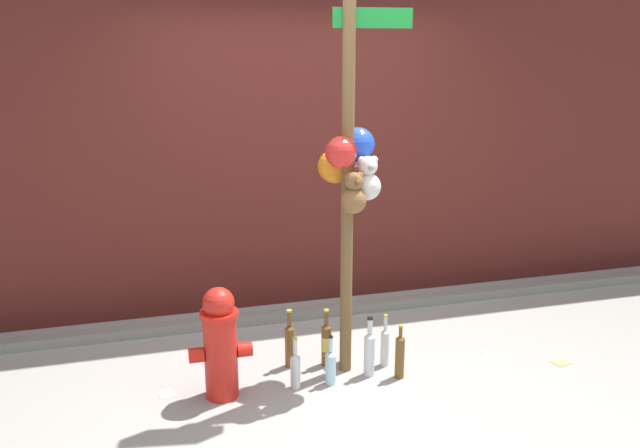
{
  "coord_description": "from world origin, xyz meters",
  "views": [
    {
      "loc": [
        -1.19,
        -3.56,
        2.15
      ],
      "look_at": [
        -0.15,
        0.24,
        1.06
      ],
      "focal_mm": 35.64,
      "sensor_mm": 36.0,
      "label": 1
    }
  ],
  "objects_px": {
    "bottle_6": "(326,343)",
    "fire_hydrant": "(220,342)",
    "bottle_5": "(290,344)",
    "bottle_3": "(400,355)",
    "bottle_4": "(346,342)",
    "bottle_0": "(385,346)",
    "bottle_1": "(369,352)",
    "memorial_post": "(350,132)",
    "bottle_2": "(295,369)",
    "bottle_7": "(331,366)"
  },
  "relations": [
    {
      "from": "bottle_6",
      "to": "fire_hydrant",
      "type": "bearing_deg",
      "value": -163.71
    },
    {
      "from": "bottle_5",
      "to": "fire_hydrant",
      "type": "bearing_deg",
      "value": -152.28
    },
    {
      "from": "bottle_3",
      "to": "bottle_4",
      "type": "height_order",
      "value": "bottle_3"
    },
    {
      "from": "bottle_0",
      "to": "bottle_1",
      "type": "height_order",
      "value": "bottle_1"
    },
    {
      "from": "bottle_1",
      "to": "bottle_6",
      "type": "xyz_separation_m",
      "value": [
        -0.24,
        0.22,
        -0.0
      ]
    },
    {
      "from": "memorial_post",
      "to": "bottle_2",
      "type": "xyz_separation_m",
      "value": [
        -0.41,
        -0.17,
        -1.5
      ]
    },
    {
      "from": "fire_hydrant",
      "to": "bottle_2",
      "type": "height_order",
      "value": "fire_hydrant"
    },
    {
      "from": "bottle_3",
      "to": "bottle_6",
      "type": "bearing_deg",
      "value": 144.8
    },
    {
      "from": "bottle_0",
      "to": "bottle_2",
      "type": "distance_m",
      "value": 0.69
    },
    {
      "from": "bottle_0",
      "to": "bottle_5",
      "type": "xyz_separation_m",
      "value": [
        -0.64,
        0.16,
        0.02
      ]
    },
    {
      "from": "bottle_0",
      "to": "bottle_1",
      "type": "relative_size",
      "value": 0.9
    },
    {
      "from": "bottle_6",
      "to": "bottle_7",
      "type": "distance_m",
      "value": 0.27
    },
    {
      "from": "memorial_post",
      "to": "bottle_4",
      "type": "distance_m",
      "value": 1.49
    },
    {
      "from": "bottle_2",
      "to": "bottle_5",
      "type": "distance_m",
      "value": 0.3
    },
    {
      "from": "bottle_0",
      "to": "bottle_5",
      "type": "relative_size",
      "value": 0.9
    },
    {
      "from": "bottle_4",
      "to": "memorial_post",
      "type": "bearing_deg",
      "value": -99.52
    },
    {
      "from": "bottle_0",
      "to": "bottle_4",
      "type": "relative_size",
      "value": 1.01
    },
    {
      "from": "bottle_4",
      "to": "bottle_6",
      "type": "xyz_separation_m",
      "value": [
        -0.14,
        0.0,
        0.01
      ]
    },
    {
      "from": "bottle_6",
      "to": "bottle_7",
      "type": "bearing_deg",
      "value": -99.88
    },
    {
      "from": "fire_hydrant",
      "to": "bottle_1",
      "type": "distance_m",
      "value": 1.02
    },
    {
      "from": "memorial_post",
      "to": "bottle_3",
      "type": "height_order",
      "value": "memorial_post"
    },
    {
      "from": "memorial_post",
      "to": "bottle_7",
      "type": "bearing_deg",
      "value": -134.66
    },
    {
      "from": "bottle_1",
      "to": "bottle_7",
      "type": "relative_size",
      "value": 1.23
    },
    {
      "from": "bottle_5",
      "to": "bottle_2",
      "type": "bearing_deg",
      "value": -95.65
    },
    {
      "from": "memorial_post",
      "to": "bottle_5",
      "type": "distance_m",
      "value": 1.52
    },
    {
      "from": "fire_hydrant",
      "to": "bottle_7",
      "type": "height_order",
      "value": "fire_hydrant"
    },
    {
      "from": "memorial_post",
      "to": "bottle_2",
      "type": "distance_m",
      "value": 1.57
    },
    {
      "from": "fire_hydrant",
      "to": "bottle_7",
      "type": "distance_m",
      "value": 0.75
    },
    {
      "from": "bottle_3",
      "to": "fire_hydrant",
      "type": "bearing_deg",
      "value": 176.12
    },
    {
      "from": "bottle_0",
      "to": "bottle_3",
      "type": "height_order",
      "value": "bottle_3"
    },
    {
      "from": "fire_hydrant",
      "to": "bottle_7",
      "type": "bearing_deg",
      "value": -3.07
    },
    {
      "from": "bottle_6",
      "to": "bottle_7",
      "type": "height_order",
      "value": "bottle_6"
    },
    {
      "from": "bottle_0",
      "to": "bottle_7",
      "type": "height_order",
      "value": "bottle_0"
    },
    {
      "from": "bottle_2",
      "to": "bottle_5",
      "type": "xyz_separation_m",
      "value": [
        0.03,
        0.29,
        0.04
      ]
    },
    {
      "from": "bottle_4",
      "to": "bottle_5",
      "type": "distance_m",
      "value": 0.4
    },
    {
      "from": "bottle_7",
      "to": "bottle_3",
      "type": "bearing_deg",
      "value": -5.11
    },
    {
      "from": "bottle_0",
      "to": "bottle_2",
      "type": "relative_size",
      "value": 1.07
    },
    {
      "from": "memorial_post",
      "to": "fire_hydrant",
      "type": "xyz_separation_m",
      "value": [
        -0.89,
        -0.14,
        -1.27
      ]
    },
    {
      "from": "bottle_2",
      "to": "bottle_3",
      "type": "relative_size",
      "value": 0.93
    },
    {
      "from": "bottle_6",
      "to": "bottle_4",
      "type": "bearing_deg",
      "value": -1.4
    },
    {
      "from": "bottle_2",
      "to": "bottle_6",
      "type": "xyz_separation_m",
      "value": [
        0.28,
        0.25,
        0.03
      ]
    },
    {
      "from": "memorial_post",
      "to": "fire_hydrant",
      "type": "relative_size",
      "value": 3.93
    },
    {
      "from": "bottle_1",
      "to": "bottle_2",
      "type": "xyz_separation_m",
      "value": [
        -0.52,
        -0.03,
        -0.04
      ]
    },
    {
      "from": "bottle_4",
      "to": "bottle_7",
      "type": "xyz_separation_m",
      "value": [
        -0.19,
        -0.26,
        -0.03
      ]
    },
    {
      "from": "bottle_6",
      "to": "bottle_5",
      "type": "bearing_deg",
      "value": 170.22
    },
    {
      "from": "bottle_0",
      "to": "memorial_post",
      "type": "bearing_deg",
      "value": 173.04
    },
    {
      "from": "bottle_0",
      "to": "bottle_6",
      "type": "xyz_separation_m",
      "value": [
        -0.39,
        0.11,
        0.02
      ]
    },
    {
      "from": "bottle_1",
      "to": "bottle_2",
      "type": "distance_m",
      "value": 0.52
    },
    {
      "from": "bottle_3",
      "to": "bottle_5",
      "type": "relative_size",
      "value": 0.9
    },
    {
      "from": "bottle_3",
      "to": "bottle_5",
      "type": "xyz_separation_m",
      "value": [
        -0.68,
        0.34,
        0.01
      ]
    }
  ]
}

